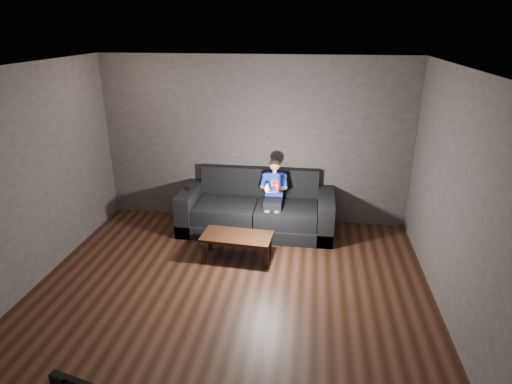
# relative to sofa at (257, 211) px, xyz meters

# --- Properties ---
(floor) EXTENTS (5.00, 5.00, 0.00)m
(floor) POSITION_rel_sofa_xyz_m (-0.09, -2.09, -0.31)
(floor) COLOR black
(floor) RESTS_ON ground
(back_wall) EXTENTS (5.00, 0.04, 2.70)m
(back_wall) POSITION_rel_sofa_xyz_m (-0.09, 0.41, 1.04)
(back_wall) COLOR #35302E
(back_wall) RESTS_ON ground
(front_wall) EXTENTS (5.00, 0.04, 2.70)m
(front_wall) POSITION_rel_sofa_xyz_m (-0.09, -4.59, 1.04)
(front_wall) COLOR #35302E
(front_wall) RESTS_ON ground
(left_wall) EXTENTS (0.04, 5.00, 2.70)m
(left_wall) POSITION_rel_sofa_xyz_m (-2.59, -2.09, 1.04)
(left_wall) COLOR #35302E
(left_wall) RESTS_ON ground
(right_wall) EXTENTS (0.04, 5.00, 2.70)m
(right_wall) POSITION_rel_sofa_xyz_m (2.41, -2.09, 1.04)
(right_wall) COLOR #35302E
(right_wall) RESTS_ON ground
(ceiling) EXTENTS (5.00, 5.00, 0.02)m
(ceiling) POSITION_rel_sofa_xyz_m (-0.09, -2.09, 2.39)
(ceiling) COLOR silver
(ceiling) RESTS_ON back_wall
(sofa) EXTENTS (2.42, 1.05, 0.94)m
(sofa) POSITION_rel_sofa_xyz_m (0.00, 0.00, 0.00)
(sofa) COLOR black
(sofa) RESTS_ON floor
(child) EXTENTS (0.41, 0.51, 1.02)m
(child) POSITION_rel_sofa_xyz_m (0.28, -0.08, 0.43)
(child) COLOR black
(child) RESTS_ON sofa
(wii_remote_red) EXTENTS (0.06, 0.08, 0.19)m
(wii_remote_red) POSITION_rel_sofa_xyz_m (0.35, -0.47, 0.63)
(wii_remote_red) COLOR red
(wii_remote_red) RESTS_ON child
(nunchuk_white) EXTENTS (0.06, 0.09, 0.14)m
(nunchuk_white) POSITION_rel_sofa_xyz_m (0.21, -0.47, 0.59)
(nunchuk_white) COLOR white
(nunchuk_white) RESTS_ON child
(wii_remote_black) EXTENTS (0.07, 0.15, 0.03)m
(wii_remote_black) POSITION_rel_sofa_xyz_m (-1.09, -0.09, 0.37)
(wii_remote_black) COLOR black
(wii_remote_black) RESTS_ON sofa
(coffee_table) EXTENTS (1.01, 0.56, 0.36)m
(coffee_table) POSITION_rel_sofa_xyz_m (-0.15, -0.98, 0.00)
(coffee_table) COLOR black
(coffee_table) RESTS_ON floor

